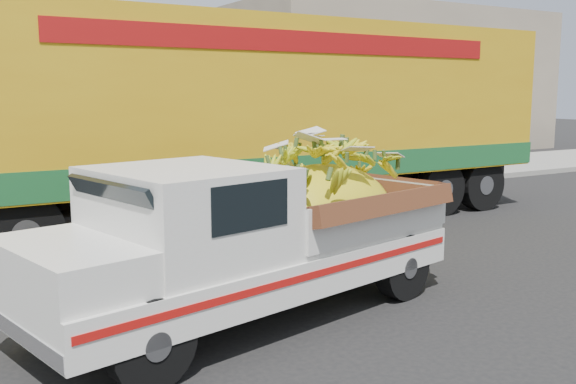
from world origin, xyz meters
TOP-DOWN VIEW (x-y plane):
  - ground at (0.00, 0.00)m, footprint 100.00×100.00m
  - curb at (0.00, 6.30)m, footprint 60.00×0.25m
  - sidewalk at (0.00, 8.40)m, footprint 60.00×4.00m
  - building_right at (14.00, 15.30)m, footprint 14.00×6.00m
  - pickup_truck at (-0.81, -0.47)m, footprint 5.31×2.91m
  - semi_trailer at (1.49, 3.85)m, footprint 12.01×2.64m

SIDE VIEW (x-z plane):
  - ground at x=0.00m, z-range 0.00..0.00m
  - sidewalk at x=0.00m, z-range 0.00..0.14m
  - curb at x=0.00m, z-range 0.00..0.15m
  - pickup_truck at x=-0.81m, z-range 0.07..1.83m
  - semi_trailer at x=1.49m, z-range 0.22..4.02m
  - building_right at x=14.00m, z-range 0.00..6.00m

